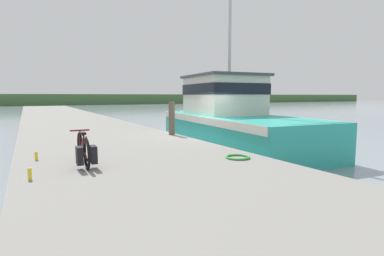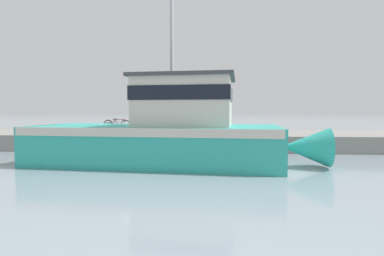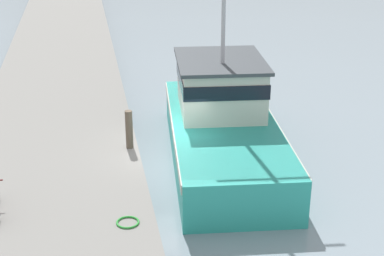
{
  "view_description": "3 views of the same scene",
  "coord_description": "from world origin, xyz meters",
  "px_view_note": "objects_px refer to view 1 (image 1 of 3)",
  "views": [
    {
      "loc": [
        -6.32,
        -10.41,
        2.36
      ],
      "look_at": [
        -0.8,
        -0.45,
        1.13
      ],
      "focal_mm": 28.0,
      "sensor_mm": 36.0,
      "label": 1
    },
    {
      "loc": [
        13.4,
        2.48,
        2.02
      ],
      "look_at": [
        0.44,
        1.7,
        1.3
      ],
      "focal_mm": 28.0,
      "sensor_mm": 36.0,
      "label": 2
    },
    {
      "loc": [
        -2.57,
        -17.83,
        8.8
      ],
      "look_at": [
        0.92,
        0.91,
        1.09
      ],
      "focal_mm": 55.0,
      "sensor_mm": 36.0,
      "label": 3
    }
  ],
  "objects_px": {
    "fishing_boat_main": "(230,119)",
    "bicycle_touring": "(84,151)",
    "mooring_post": "(172,118)",
    "water_bottle_on_curb": "(30,174)",
    "water_bottle_by_bike": "(36,156)"
  },
  "relations": [
    {
      "from": "fishing_boat_main",
      "to": "bicycle_touring",
      "type": "bearing_deg",
      "value": -142.54
    },
    {
      "from": "bicycle_touring",
      "to": "water_bottle_on_curb",
      "type": "relative_size",
      "value": 8.06
    },
    {
      "from": "water_bottle_on_curb",
      "to": "water_bottle_by_bike",
      "type": "xyz_separation_m",
      "value": [
        0.16,
        1.86,
        -0.01
      ]
    },
    {
      "from": "water_bottle_on_curb",
      "to": "bicycle_touring",
      "type": "bearing_deg",
      "value": 32.48
    },
    {
      "from": "fishing_boat_main",
      "to": "water_bottle_by_bike",
      "type": "xyz_separation_m",
      "value": [
        -8.15,
        -3.33,
        -0.37
      ]
    },
    {
      "from": "water_bottle_on_curb",
      "to": "water_bottle_by_bike",
      "type": "height_order",
      "value": "water_bottle_on_curb"
    },
    {
      "from": "bicycle_touring",
      "to": "mooring_post",
      "type": "relative_size",
      "value": 1.37
    },
    {
      "from": "mooring_post",
      "to": "water_bottle_by_bike",
      "type": "bearing_deg",
      "value": -151.24
    },
    {
      "from": "fishing_boat_main",
      "to": "water_bottle_on_curb",
      "type": "xyz_separation_m",
      "value": [
        -8.31,
        -5.18,
        -0.36
      ]
    },
    {
      "from": "fishing_boat_main",
      "to": "water_bottle_by_bike",
      "type": "bearing_deg",
      "value": -152.21
    },
    {
      "from": "bicycle_touring",
      "to": "mooring_post",
      "type": "distance_m",
      "value": 5.49
    },
    {
      "from": "bicycle_touring",
      "to": "water_bottle_by_bike",
      "type": "distance_m",
      "value": 1.51
    },
    {
      "from": "fishing_boat_main",
      "to": "bicycle_touring",
      "type": "height_order",
      "value": "fishing_boat_main"
    },
    {
      "from": "mooring_post",
      "to": "water_bottle_on_curb",
      "type": "bearing_deg",
      "value": -137.92
    },
    {
      "from": "mooring_post",
      "to": "water_bottle_by_bike",
      "type": "xyz_separation_m",
      "value": [
        -4.84,
        -2.66,
        -0.55
      ]
    }
  ]
}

